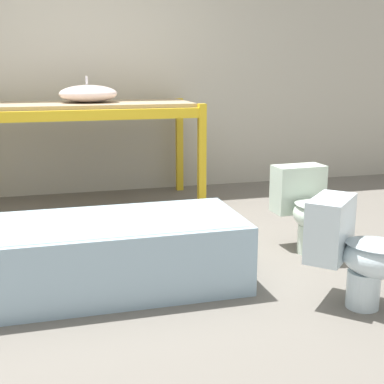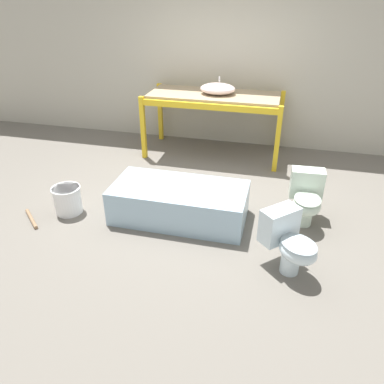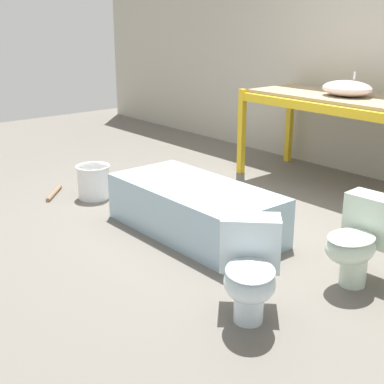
{
  "view_description": "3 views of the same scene",
  "coord_description": "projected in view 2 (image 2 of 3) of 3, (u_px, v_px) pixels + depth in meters",
  "views": [
    {
      "loc": [
        -0.38,
        -3.66,
        1.33
      ],
      "look_at": [
        0.46,
        -0.64,
        0.59
      ],
      "focal_mm": 50.0,
      "sensor_mm": 36.0,
      "label": 1
    },
    {
      "loc": [
        1.06,
        -4.22,
        2.49
      ],
      "look_at": [
        0.2,
        -0.8,
        0.52
      ],
      "focal_mm": 35.0,
      "sensor_mm": 36.0,
      "label": 2
    },
    {
      "loc": [
        3.3,
        -3.35,
        1.81
      ],
      "look_at": [
        0.25,
        -0.8,
        0.49
      ],
      "focal_mm": 50.0,
      "sensor_mm": 36.0,
      "label": 3
    }
  ],
  "objects": [
    {
      "name": "bathtub_main",
      "position": [
        179.0,
        200.0,
        4.43
      ],
      "size": [
        1.58,
        0.76,
        0.42
      ],
      "rotation": [
        0.0,
        0.0,
        0.0
      ],
      "color": "#99B7CC",
      "rests_on": "ground_plane"
    },
    {
      "name": "bucket_white",
      "position": [
        68.0,
        199.0,
        4.58
      ],
      "size": [
        0.35,
        0.35,
        0.34
      ],
      "color": "white",
      "rests_on": "ground_plane"
    },
    {
      "name": "toilet_near",
      "position": [
        289.0,
        241.0,
        3.58
      ],
      "size": [
        0.65,
        0.65,
        0.61
      ],
      "rotation": [
        0.0,
        0.0,
        0.79
      ],
      "color": "silver",
      "rests_on": "ground_plane"
    },
    {
      "name": "warehouse_wall_rear",
      "position": [
        224.0,
        47.0,
        6.02
      ],
      "size": [
        10.8,
        0.08,
        3.2
      ],
      "color": "#B2AD9E",
      "rests_on": "ground_plane"
    },
    {
      "name": "sink_basin",
      "position": [
        218.0,
        89.0,
        5.73
      ],
      "size": [
        0.54,
        0.43,
        0.24
      ],
      "color": "silver",
      "rests_on": "shelving_rack"
    },
    {
      "name": "shelving_rack",
      "position": [
        214.0,
        102.0,
        5.85
      ],
      "size": [
        2.15,
        0.93,
        1.0
      ],
      "color": "gold",
      "rests_on": "ground_plane"
    },
    {
      "name": "toilet_far",
      "position": [
        307.0,
        197.0,
        4.31
      ],
      "size": [
        0.39,
        0.59,
        0.61
      ],
      "rotation": [
        0.0,
        0.0,
        0.05
      ],
      "color": "silver",
      "rests_on": "ground_plane"
    },
    {
      "name": "loose_pipe",
      "position": [
        31.0,
        219.0,
        4.49
      ],
      "size": [
        0.37,
        0.34,
        0.04
      ],
      "color": "#8C6B4C",
      "rests_on": "ground_plane"
    },
    {
      "name": "ground_plane",
      "position": [
        192.0,
        196.0,
        5.01
      ],
      "size": [
        12.0,
        12.0,
        0.0
      ],
      "primitive_type": "plane",
      "color": "#666059"
    }
  ]
}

